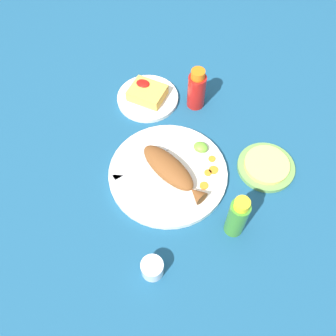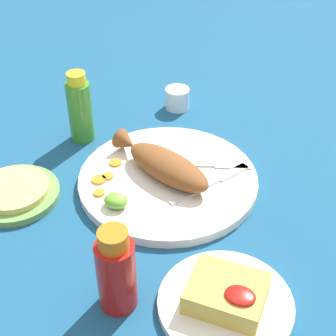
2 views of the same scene
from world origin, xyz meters
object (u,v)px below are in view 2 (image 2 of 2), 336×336
Objects in this scene: side_plate_fries at (225,304)px; fried_fish at (164,164)px; main_plate at (168,180)px; tortilla_plate at (15,194)px; salt_cup at (177,100)px; hot_sauce_bottle_green at (80,109)px; fork_far at (215,181)px; hot_sauce_bottle_red at (116,272)px; fork_near at (210,165)px.

fried_fish is at bearing 128.92° from side_plate_fries.
tortilla_plate is at bearing -150.49° from main_plate.
hot_sauce_bottle_green is at bearing -126.64° from salt_cup.
fork_far is at bearing 10.76° from main_plate.
fried_fish is 1.52× the size of hot_sauce_bottle_green.
hot_sauce_bottle_green is at bearing 161.08° from main_plate.
side_plate_fries is 0.44m from tortilla_plate.
salt_cup is (-0.08, 0.27, 0.01)m from main_plate.
salt_cup is 0.34× the size of tortilla_plate.
main_plate is at bearing 96.71° from hot_sauce_bottle_red.
side_plate_fries is (0.19, -0.24, -0.03)m from fried_fish.
fork_far is 0.33m from hot_sauce_bottle_green.
side_plate_fries is at bearing -12.39° from tortilla_plate.
hot_sauce_bottle_red is at bearing -159.13° from fork_far.
hot_sauce_bottle_red is at bearing -83.29° from main_plate.
hot_sauce_bottle_red is (-0.03, -0.35, 0.05)m from fork_near.
fork_far is 0.37m from tortilla_plate.
side_plate_fries is (0.18, -0.24, -0.00)m from main_plate.
tortilla_plate is at bearing -95.82° from hot_sauce_bottle_green.
fork_near is 1.09× the size of fork_far.
fried_fish reaches higher than fork_far.
main_plate is at bearing 0.00° from fried_fish.
fork_near is 0.90× the size of side_plate_fries.
hot_sauce_bottle_red is at bearing -58.71° from fried_fish.
hot_sauce_bottle_green is at bearing 84.18° from tortilla_plate.
hot_sauce_bottle_red is at bearing -113.59° from fork_near.
tortilla_plate is at bearing 153.06° from hot_sauce_bottle_red.
tortilla_plate is (-0.43, 0.10, 0.00)m from side_plate_fries.
fork_far is 0.31m from hot_sauce_bottle_red.
fork_near is (0.06, 0.06, 0.01)m from main_plate.
tortilla_plate is at bearing 167.61° from side_plate_fries.
hot_sauce_bottle_green is (-0.26, 0.36, 0.01)m from hot_sauce_bottle_red.
fried_fish is 0.28m from tortilla_plate.
fried_fish reaches higher than salt_cup.
main_plate is 2.06× the size of fork_far.
salt_cup is (-0.12, 0.56, -0.05)m from hot_sauce_bottle_red.
salt_cup reaches higher than main_plate.
hot_sauce_bottle_green reaches higher than main_plate.
fried_fish is at bearing 128.22° from fork_far.
main_plate is 0.25m from hot_sauce_bottle_green.
side_plate_fries is 1.21× the size of tortilla_plate.
fork_far is 2.94× the size of salt_cup.
fork_far is 0.83× the size of side_plate_fries.
salt_cup is at bearing 107.14° from main_plate.
fork_far is 0.27m from side_plate_fries.
hot_sauce_bottle_red is 0.32m from tortilla_plate.
hot_sauce_bottle_red is (-0.05, -0.30, 0.05)m from fork_far.
salt_cup reaches higher than fork_near.
hot_sauce_bottle_red reaches higher than side_plate_fries.
hot_sauce_bottle_red is 0.45m from hot_sauce_bottle_green.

